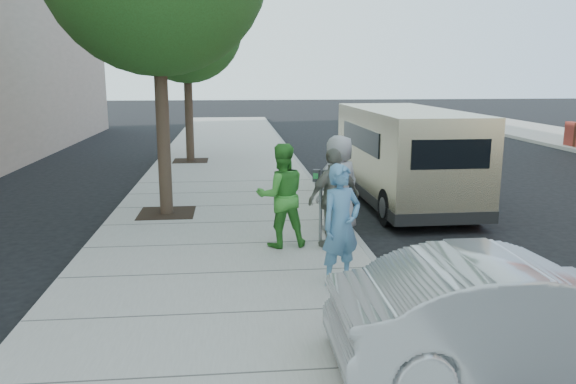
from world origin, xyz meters
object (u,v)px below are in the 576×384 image
object	(u,v)px
sedan	(516,315)
person_gray_shirt	(339,184)
van	(402,154)
person_green_shirt	(281,195)
person_striped_polo	(334,198)
tree_far	(187,20)
person_officer	(341,225)
parking_meter	(321,191)

from	to	relation	value
sedan	person_gray_shirt	distance (m)	5.23
van	person_green_shirt	xyz separation A→B (m)	(-3.31, -3.73, -0.16)
person_striped_polo	tree_far	bearing A→B (deg)	-97.09
sedan	person_gray_shirt	world-z (taller)	person_gray_shirt
person_gray_shirt	tree_far	bearing A→B (deg)	-97.03
person_green_shirt	person_gray_shirt	bearing A→B (deg)	-151.49
person_green_shirt	van	bearing A→B (deg)	-139.28
van	person_officer	world-z (taller)	van
tree_far	van	size ratio (longest dim) A/B	1.04
parking_meter	person_gray_shirt	distance (m)	1.06
sedan	person_officer	distance (m)	2.76
van	person_gray_shirt	distance (m)	3.57
person_striped_polo	sedan	bearing A→B (deg)	82.48
parking_meter	van	size ratio (longest dim) A/B	0.22
tree_far	parking_meter	bearing A→B (deg)	-74.10
person_green_shirt	person_striped_polo	xyz separation A→B (m)	(0.91, -0.16, -0.04)
tree_far	person_striped_polo	xyz separation A→B (m)	(3.15, -10.38, -3.86)
person_officer	tree_far	bearing A→B (deg)	77.95
person_striped_polo	person_officer	bearing A→B (deg)	58.73
parking_meter	person_officer	world-z (taller)	person_officer
tree_far	person_officer	bearing A→B (deg)	-76.47
tree_far	parking_meter	world-z (taller)	tree_far
van	person_striped_polo	distance (m)	4.57
sedan	person_officer	size ratio (longest dim) A/B	2.23
van	sedan	world-z (taller)	van
parking_meter	sedan	xyz separation A→B (m)	(1.43, -4.19, -0.49)
tree_far	person_striped_polo	bearing A→B (deg)	-73.11
person_gray_shirt	person_striped_polo	bearing A→B (deg)	47.65
sedan	person_striped_polo	xyz separation A→B (m)	(-1.21, 4.10, 0.38)
tree_far	sedan	distance (m)	15.70
tree_far	person_officer	distance (m)	13.08
person_officer	person_striped_polo	bearing A→B (deg)	57.13
person_officer	person_striped_polo	xyz separation A→B (m)	(0.23, 1.77, -0.01)
sedan	tree_far	bearing A→B (deg)	16.88
tree_far	person_officer	size ratio (longest dim) A/B	3.69
person_officer	person_gray_shirt	distance (m)	2.84
parking_meter	sedan	size ratio (longest dim) A/B	0.35
parking_meter	van	world-z (taller)	van
parking_meter	person_striped_polo	size ratio (longest dim) A/B	0.78
sedan	van	bearing A→B (deg)	-8.36
van	person_officer	distance (m)	6.25
van	person_gray_shirt	bearing A→B (deg)	-127.16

